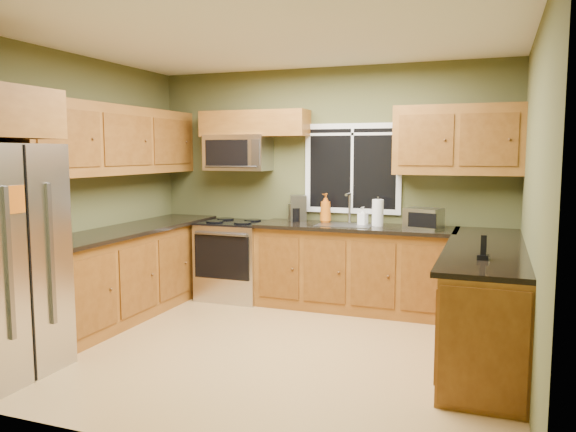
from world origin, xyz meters
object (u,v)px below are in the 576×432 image
Objects in this scene: microwave at (238,153)px; kettle at (294,211)px; soap_bottle_b at (363,216)px; toaster_oven at (424,219)px; cordless_phone at (484,252)px; range at (234,259)px; paper_towel_roll at (378,213)px; coffee_maker at (298,209)px; soap_bottle_a at (326,208)px.

microwave reaches higher than kettle.
toaster_oven is at bearing -11.67° from soap_bottle_b.
range is at bearing 150.74° from cordless_phone.
paper_towel_roll is at bearing -2.52° from microwave.
toaster_oven is (2.20, -0.19, -0.68)m from microwave.
paper_towel_roll reaches higher than cordless_phone.
coffee_maker is (-1.45, 0.22, 0.03)m from toaster_oven.
cordless_phone is at bearing -31.32° from microwave.
microwave is 1.83× the size of toaster_oven.
cordless_phone is at bearing -39.57° from kettle.
soap_bottle_a is (1.09, 0.00, -0.62)m from microwave.
paper_towel_roll is (1.01, -0.12, 0.03)m from kettle.
cordless_phone is at bearing -40.14° from coffee_maker.
microwave is 3.38m from cordless_phone.
microwave reaches higher than toaster_oven.
kettle reaches higher than toaster_oven.
coffee_maker is 1.51× the size of soap_bottle_b.
coffee_maker is 0.79m from soap_bottle_b.
soap_bottle_b is (0.84, -0.09, -0.01)m from kettle.
kettle is at bearing 174.01° from soap_bottle_a.
soap_bottle_a reaches higher than toaster_oven.
soap_bottle_b is at bearing 3.33° from range.
soap_bottle_b is (0.78, -0.08, -0.04)m from coffee_maker.
soap_bottle_a is at bearing 170.40° from toaster_oven.
microwave is 1.68m from soap_bottle_b.
microwave is at bearing 90.02° from range.
microwave is 1.82m from paper_towel_roll.
toaster_oven is at bearing -8.55° from coffee_maker.
kettle is 1.34× the size of cordless_phone.
paper_towel_roll is (1.70, 0.06, 0.62)m from range.
cordless_phone is at bearing -44.77° from soap_bottle_a.
range is at bearing -165.36° from kettle.
toaster_oven is 1.13m from soap_bottle_a.
coffee_maker is at bearing 174.16° from soap_bottle_b.
soap_bottle_a is at bearing 0.13° from microwave.
coffee_maker reaches higher than toaster_oven.
paper_towel_roll reaches higher than range.
coffee_maker is (0.75, 0.17, 0.61)m from range.
range is at bearing -172.74° from soap_bottle_a.
kettle is (0.69, 0.04, -0.68)m from microwave.
soap_bottle_b is (-0.17, 0.03, -0.05)m from paper_towel_roll.
soap_bottle_a is 1.67× the size of soap_bottle_b.
soap_bottle_b is 1.08× the size of cordless_phone.
soap_bottle_a reaches higher than range.
toaster_oven reaches higher than soap_bottle_b.
soap_bottle_a reaches higher than kettle.
toaster_oven is at bearing -1.29° from range.
microwave is at bearing -179.87° from soap_bottle_a.
kettle reaches higher than cordless_phone.
range is 4.72× the size of soap_bottle_b.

